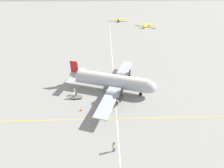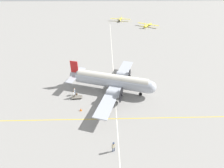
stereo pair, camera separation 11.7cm
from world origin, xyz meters
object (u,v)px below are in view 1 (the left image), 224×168
(airliner_main, at_px, (114,81))
(crew_foreground, at_px, (114,146))
(light_aircraft_distant, at_px, (148,25))
(traffic_cone, at_px, (81,110))
(light_aircraft_taxiing, at_px, (120,19))
(baggage_cart, at_px, (77,97))
(suitcase_near_door, at_px, (77,94))
(passenger_boarding, at_px, (74,91))
(ramp_agent, at_px, (74,94))

(airliner_main, xyz_separation_m, crew_foreground, (-0.62, -15.51, -1.47))
(light_aircraft_distant, bearing_deg, traffic_cone, -165.66)
(light_aircraft_distant, bearing_deg, light_aircraft_taxiing, 82.16)
(baggage_cart, bearing_deg, crew_foreground, -65.49)
(suitcase_near_door, xyz_separation_m, light_aircraft_distant, (26.57, 55.81, 0.64))
(baggage_cart, height_order, light_aircraft_distant, light_aircraft_distant)
(baggage_cart, distance_m, traffic_cone, 4.21)
(suitcase_near_door, relative_size, baggage_cart, 0.21)
(passenger_boarding, relative_size, ramp_agent, 0.94)
(ramp_agent, distance_m, light_aircraft_taxiing, 70.68)
(airliner_main, relative_size, ramp_agent, 12.39)
(airliner_main, distance_m, passenger_boarding, 8.65)
(airliner_main, height_order, suitcase_near_door, airliner_main)
(passenger_boarding, height_order, light_aircraft_taxiing, light_aircraft_taxiing)
(crew_foreground, height_order, suitcase_near_door, crew_foreground)
(ramp_agent, distance_m, traffic_cone, 4.53)
(passenger_boarding, relative_size, baggage_cart, 0.77)
(airliner_main, xyz_separation_m, traffic_cone, (-6.52, -6.37, -2.34))
(passenger_boarding, distance_m, light_aircraft_taxiing, 69.59)
(passenger_boarding, xyz_separation_m, light_aircraft_distant, (26.95, 55.67, -0.18))
(ramp_agent, bearing_deg, light_aircraft_taxiing, 179.35)
(passenger_boarding, bearing_deg, ramp_agent, 7.71)
(airliner_main, bearing_deg, ramp_agent, -146.49)
(baggage_cart, bearing_deg, passenger_boarding, 112.07)
(light_aircraft_distant, bearing_deg, crew_foreground, -158.59)
(crew_foreground, bearing_deg, suitcase_near_door, 89.70)
(baggage_cart, bearing_deg, airliner_main, 12.57)
(ramp_agent, relative_size, light_aircraft_distant, 0.19)
(baggage_cart, height_order, light_aircraft_taxiing, light_aircraft_taxiing)
(crew_foreground, relative_size, light_aircraft_distant, 0.19)
(crew_foreground, height_order, baggage_cart, crew_foreground)
(light_aircraft_taxiing, distance_m, traffic_cone, 74.31)
(light_aircraft_distant, distance_m, light_aircraft_taxiing, 17.72)
(suitcase_near_door, xyz_separation_m, baggage_cart, (0.20, -1.03, 0.06))
(light_aircraft_taxiing, bearing_deg, baggage_cart, 0.53)
(crew_foreground, height_order, light_aircraft_distant, light_aircraft_distant)
(crew_foreground, relative_size, traffic_cone, 3.27)
(light_aircraft_taxiing, relative_size, traffic_cone, 19.71)
(airliner_main, xyz_separation_m, suitcase_near_door, (-8.04, -1.35, -2.39))
(passenger_boarding, bearing_deg, light_aircraft_distant, 159.21)
(passenger_boarding, height_order, light_aircraft_distant, light_aircraft_distant)
(airliner_main, relative_size, light_aircraft_distant, 2.36)
(light_aircraft_distant, relative_size, traffic_cone, 17.13)
(passenger_boarding, distance_m, baggage_cart, 1.51)
(airliner_main, xyz_separation_m, baggage_cart, (-7.84, -2.38, -2.32))
(suitcase_near_door, distance_m, traffic_cone, 5.25)
(passenger_boarding, distance_m, traffic_cone, 5.56)
(crew_foreground, bearing_deg, baggage_cart, 90.87)
(light_aircraft_taxiing, xyz_separation_m, traffic_cone, (-12.43, -73.26, -0.59))
(airliner_main, height_order, light_aircraft_taxiing, airliner_main)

